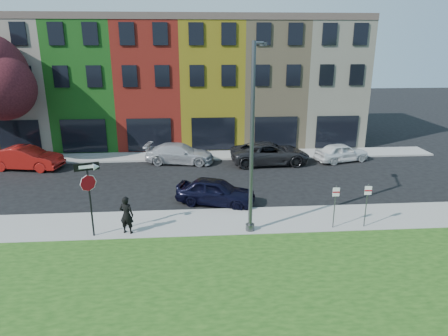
{
  "coord_description": "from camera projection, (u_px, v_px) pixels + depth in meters",
  "views": [
    {
      "loc": [
        -1.45,
        -14.7,
        8.45
      ],
      "look_at": [
        -0.05,
        4.0,
        2.5
      ],
      "focal_mm": 32.0,
      "sensor_mm": 36.0,
      "label": 1
    }
  ],
  "objects": [
    {
      "name": "ground",
      "position": [
        232.0,
        254.0,
        16.63
      ],
      "size": [
        120.0,
        120.0,
        0.0
      ],
      "primitive_type": "plane",
      "color": "black",
      "rests_on": "ground"
    },
    {
      "name": "sidewalk_near",
      "position": [
        267.0,
        220.0,
        19.61
      ],
      "size": [
        40.0,
        3.0,
        0.12
      ],
      "primitive_type": "cube",
      "color": "gray",
      "rests_on": "ground"
    },
    {
      "name": "sidewalk_far",
      "position": [
        175.0,
        156.0,
        30.66
      ],
      "size": [
        40.0,
        2.4,
        0.12
      ],
      "primitive_type": "cube",
      "color": "gray",
      "rests_on": "ground"
    },
    {
      "name": "rowhouse_block",
      "position": [
        182.0,
        83.0,
        35.09
      ],
      "size": [
        30.0,
        10.12,
        10.0
      ],
      "color": "beige",
      "rests_on": "ground"
    },
    {
      "name": "stop_sign",
      "position": [
        89.0,
        185.0,
        17.22
      ],
      "size": [
        1.01,
        0.36,
        3.42
      ],
      "rotation": [
        0.0,
        0.0,
        0.31
      ],
      "color": "black",
      "rests_on": "sidewalk_near"
    },
    {
      "name": "man",
      "position": [
        127.0,
        215.0,
        17.95
      ],
      "size": [
        0.87,
        0.76,
        1.77
      ],
      "primitive_type": "imported",
      "rotation": [
        0.0,
        0.0,
        2.87
      ],
      "color": "black",
      "rests_on": "sidewalk_near"
    },
    {
      "name": "sedan_near",
      "position": [
        216.0,
        191.0,
        21.56
      ],
      "size": [
        4.35,
        5.33,
        1.45
      ],
      "primitive_type": "imported",
      "rotation": [
        0.0,
        0.0,
        1.24
      ],
      "color": "black",
      "rests_on": "ground"
    },
    {
      "name": "parked_car_red",
      "position": [
        26.0,
        158.0,
        27.48
      ],
      "size": [
        3.37,
        5.42,
        1.59
      ],
      "primitive_type": "imported",
      "rotation": [
        0.0,
        0.0,
        1.39
      ],
      "color": "maroon",
      "rests_on": "ground"
    },
    {
      "name": "parked_car_silver",
      "position": [
        180.0,
        153.0,
        28.9
      ],
      "size": [
        3.59,
        5.59,
        1.43
      ],
      "primitive_type": "imported",
      "rotation": [
        0.0,
        0.0,
        1.41
      ],
      "color": "#A3A2A7",
      "rests_on": "ground"
    },
    {
      "name": "parked_car_dark",
      "position": [
        270.0,
        153.0,
        28.71
      ],
      "size": [
        3.11,
        5.88,
        1.57
      ],
      "primitive_type": "imported",
      "rotation": [
        0.0,
        0.0,
        1.62
      ],
      "color": "black",
      "rests_on": "ground"
    },
    {
      "name": "parked_car_white",
      "position": [
        342.0,
        152.0,
        29.34
      ],
      "size": [
        3.66,
        4.82,
        1.36
      ],
      "primitive_type": "imported",
      "rotation": [
        0.0,
        0.0,
        1.84
      ],
      "color": "white",
      "rests_on": "ground"
    },
    {
      "name": "street_lamp",
      "position": [
        253.0,
        140.0,
        17.38
      ],
      "size": [
        1.13,
        2.47,
        8.38
      ],
      "rotation": [
        0.0,
        0.0,
        -0.35
      ],
      "color": "#484A4D",
      "rests_on": "sidewalk_near"
    },
    {
      "name": "parking_sign_a",
      "position": [
        335.0,
        202.0,
        18.35
      ],
      "size": [
        0.32,
        0.08,
        2.08
      ],
      "rotation": [
        0.0,
        0.0,
        -0.01
      ],
      "color": "#484A4D",
      "rests_on": "sidewalk_near"
    },
    {
      "name": "parking_sign_b",
      "position": [
        367.0,
        200.0,
        18.45
      ],
      "size": [
        0.32,
        0.1,
        2.11
      ],
      "rotation": [
        0.0,
        0.0,
        -0.1
      ],
      "color": "#484A4D",
      "rests_on": "sidewalk_near"
    }
  ]
}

